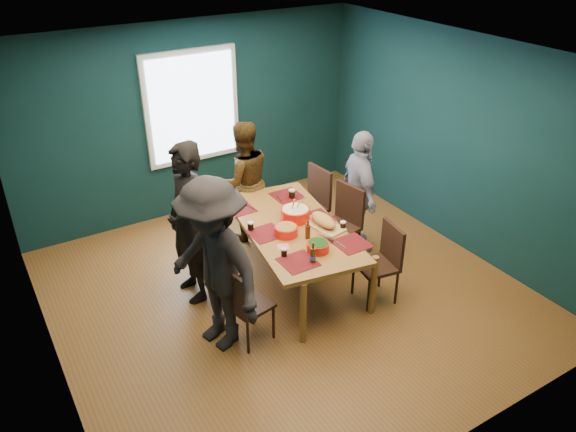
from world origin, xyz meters
The scene contains 26 objects.
room centered at (0.00, 0.27, 1.37)m, with size 5.01×5.01×2.71m.
dining_table centered at (0.17, 0.15, 0.71)m, with size 1.34×2.19×0.78m.
chair_left_far centered at (-0.59, 0.78, 0.56)m, with size 0.52×0.52×0.96m.
chair_left_mid centered at (-0.65, 0.30, 0.48)m, with size 0.47×0.47×0.82m.
chair_left_near centered at (-0.79, -0.48, 0.51)m, with size 0.46×0.46×0.87m.
chair_right_far centered at (0.93, 0.87, 0.59)m, with size 0.49×0.49×1.01m.
chair_right_mid centered at (0.98, 0.27, 0.58)m, with size 0.52×0.52×0.99m.
chair_right_near centered at (0.89, -0.62, 0.54)m, with size 0.47×0.47×0.92m.
person_far_left centered at (-0.91, 0.55, 0.93)m, with size 0.68×0.45×1.86m, color black.
person_back centered at (0.20, 1.41, 0.81)m, with size 0.79×0.62×1.63m, color black.
person_right centered at (1.30, 0.37, 0.80)m, with size 0.94×0.39×1.61m, color white.
person_near_left centered at (-1.01, -0.33, 0.92)m, with size 1.19×0.68×1.84m, color black.
bowl_salad centered at (0.00, 0.01, 0.84)m, with size 0.26×0.26×0.11m.
bowl_dumpling centered at (0.28, 0.25, 0.85)m, with size 0.34×0.34×0.32m.
bowl_herbs centered at (0.12, -0.44, 0.83)m, with size 0.24×0.24×0.10m.
cutting_board centered at (0.46, -0.05, 0.84)m, with size 0.35×0.64×0.14m.
small_bowl centered at (-0.20, 0.86, 0.81)m, with size 0.13×0.13×0.05m.
beer_bottle_a centered at (-0.04, -0.59, 0.86)m, with size 0.06×0.06×0.23m.
beer_bottle_b centered at (0.17, -0.17, 0.86)m, with size 0.06×0.06×0.22m.
cola_glass_a centered at (-0.23, -0.34, 0.83)m, with size 0.07×0.07×0.09m.
cola_glass_b centered at (0.61, -0.21, 0.83)m, with size 0.07×0.07×0.09m.
cola_glass_c centered at (0.53, 0.73, 0.84)m, with size 0.08×0.08×0.11m.
cola_glass_d centered at (-0.28, 0.31, 0.83)m, with size 0.07×0.07×0.10m.
napkin_a centered at (0.55, 0.14, 0.78)m, with size 0.15×0.15×0.00m, color #F36B66.
napkin_b centered at (-0.15, -0.18, 0.78)m, with size 0.12×0.12×0.00m, color #F36B66.
napkin_c centered at (0.46, -0.52, 0.78)m, with size 0.13×0.13×0.00m, color #F36B66.
Camera 1 is at (-2.73, -4.51, 3.95)m, focal length 35.00 mm.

